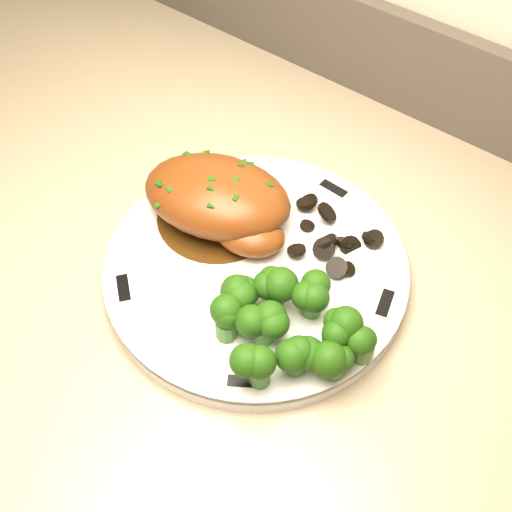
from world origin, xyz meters
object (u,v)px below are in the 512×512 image
Objects in this scene: chicken_breast at (221,200)px; broccoli_florets at (290,327)px; plate at (256,268)px; counter at (47,294)px.

chicken_breast is 0.16m from broccoli_florets.
chicken_breast is 1.23× the size of broccoli_florets.
plate is at bearing 146.31° from broccoli_florets.
chicken_breast reaches higher than broccoli_florets.
plate is (0.50, -0.00, 0.49)m from counter.
plate is at bearing -0.12° from counter.
chicken_breast is at bearing 160.30° from plate.
counter is 0.69m from chicken_breast.
counter is at bearing 174.80° from broccoli_florets.
chicken_breast reaches higher than plate.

